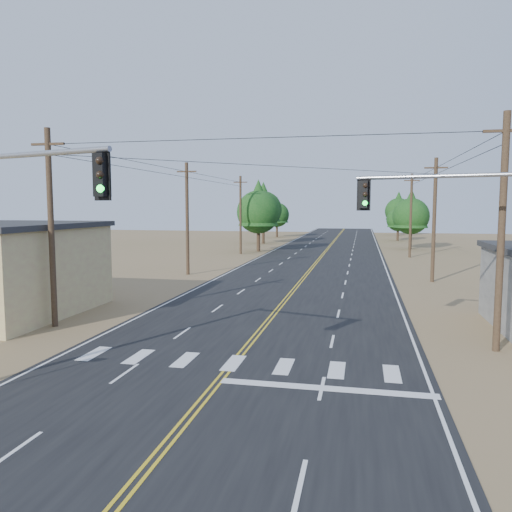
# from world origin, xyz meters

# --- Properties ---
(ground) EXTENTS (220.00, 220.00, 0.00)m
(ground) POSITION_xyz_m (0.00, 0.00, 0.00)
(ground) COLOR #93724F
(ground) RESTS_ON ground
(road) EXTENTS (15.00, 200.00, 0.02)m
(road) POSITION_xyz_m (0.00, 30.00, 0.01)
(road) COLOR black
(road) RESTS_ON ground
(utility_pole_left_near) EXTENTS (1.80, 0.30, 10.00)m
(utility_pole_left_near) POSITION_xyz_m (-10.50, 12.00, 5.12)
(utility_pole_left_near) COLOR #4C3826
(utility_pole_left_near) RESTS_ON ground
(utility_pole_left_mid) EXTENTS (1.80, 0.30, 10.00)m
(utility_pole_left_mid) POSITION_xyz_m (-10.50, 32.00, 5.12)
(utility_pole_left_mid) COLOR #4C3826
(utility_pole_left_mid) RESTS_ON ground
(utility_pole_left_far) EXTENTS (1.80, 0.30, 10.00)m
(utility_pole_left_far) POSITION_xyz_m (-10.50, 52.00, 5.12)
(utility_pole_left_far) COLOR #4C3826
(utility_pole_left_far) RESTS_ON ground
(utility_pole_right_near) EXTENTS (1.80, 0.30, 10.00)m
(utility_pole_right_near) POSITION_xyz_m (10.50, 12.00, 5.12)
(utility_pole_right_near) COLOR #4C3826
(utility_pole_right_near) RESTS_ON ground
(utility_pole_right_mid) EXTENTS (1.80, 0.30, 10.00)m
(utility_pole_right_mid) POSITION_xyz_m (10.50, 32.00, 5.12)
(utility_pole_right_mid) COLOR #4C3826
(utility_pole_right_mid) RESTS_ON ground
(utility_pole_right_far) EXTENTS (1.80, 0.30, 10.00)m
(utility_pole_right_far) POSITION_xyz_m (10.50, 52.00, 5.12)
(utility_pole_right_far) COLOR #4C3826
(utility_pole_right_far) RESTS_ON ground
(signal_mast_left) EXTENTS (6.16, 2.00, 7.92)m
(signal_mast_left) POSITION_xyz_m (-6.25, 3.51, 5.34)
(signal_mast_left) COLOR gray
(signal_mast_left) RESTS_ON ground
(signal_mast_right) EXTENTS (6.57, 1.89, 7.49)m
(signal_mast_right) POSITION_xyz_m (9.10, 9.64, 5.11)
(signal_mast_right) COLOR gray
(signal_mast_right) RESTS_ON ground
(tree_left_near) EXTENTS (5.86, 5.86, 9.77)m
(tree_left_near) POSITION_xyz_m (-9.00, 56.09, 5.98)
(tree_left_near) COLOR #3F2D1E
(tree_left_near) RESTS_ON ground
(tree_left_mid) EXTENTS (6.09, 6.09, 10.15)m
(tree_left_mid) POSITION_xyz_m (-11.15, 70.42, 6.21)
(tree_left_mid) COLOR #3F2D1E
(tree_left_mid) RESTS_ON ground
(tree_left_far) EXTENTS (4.86, 4.86, 8.10)m
(tree_left_far) POSITION_xyz_m (-11.84, 87.95, 4.95)
(tree_left_far) COLOR #3F2D1E
(tree_left_far) RESTS_ON ground
(tree_right_near) EXTENTS (5.17, 5.17, 8.61)m
(tree_right_near) POSITION_xyz_m (11.61, 63.95, 5.27)
(tree_right_near) COLOR #3F2D1E
(tree_right_near) RESTS_ON ground
(tree_right_mid) EXTENTS (4.08, 4.08, 6.80)m
(tree_right_mid) POSITION_xyz_m (11.10, 82.26, 4.16)
(tree_right_mid) COLOR #3F2D1E
(tree_right_mid) RESTS_ON ground
(tree_right_far) EXTENTS (5.58, 5.58, 9.29)m
(tree_right_far) POSITION_xyz_m (12.29, 99.59, 5.68)
(tree_right_far) COLOR #3F2D1E
(tree_right_far) RESTS_ON ground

